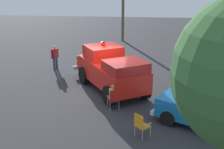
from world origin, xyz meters
name	(u,v)px	position (x,y,z in m)	size (l,w,h in m)	color
ground_plane	(103,93)	(0.00, 0.00, 0.00)	(60.00, 60.00, 0.00)	#333335
vintage_fire_truck	(110,69)	(-0.55, 0.36, 1.20)	(6.20, 4.98, 2.59)	black
classic_hot_rod	(208,111)	(3.41, 4.93, 0.75)	(3.79, 4.70, 1.46)	black
lawn_chair_near_truck	(114,98)	(2.11, 0.83, 0.59)	(0.64, 0.64, 1.02)	#B7BABF
lawn_chair_by_car	(141,124)	(4.54, 2.12, 0.59)	(0.69, 0.69, 1.02)	#B7BABF
spectator_seated	(113,95)	(1.99, 0.77, 0.70)	(0.63, 0.55, 1.29)	#383842
spectator_standing	(55,56)	(-3.85, -3.74, 0.96)	(0.59, 0.44, 1.68)	#2D334C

